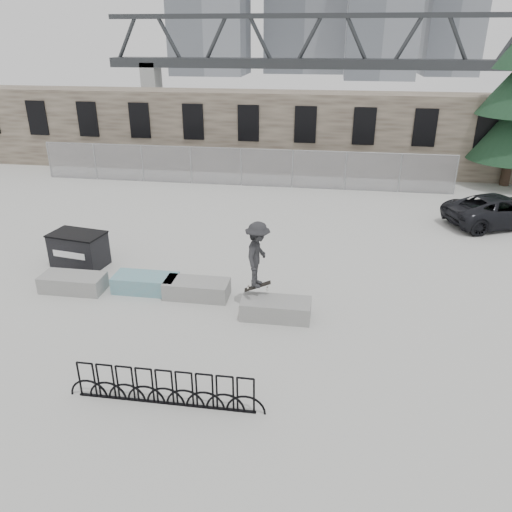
{
  "coord_description": "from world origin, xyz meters",
  "views": [
    {
      "loc": [
        4.74,
        -13.27,
        7.53
      ],
      "look_at": [
        2.64,
        0.49,
        1.3
      ],
      "focal_mm": 35.0,
      "sensor_mm": 36.0,
      "label": 1
    }
  ],
  "objects": [
    {
      "name": "suv",
      "position": [
        11.97,
        8.17,
        0.66
      ],
      "size": [
        5.19,
        3.76,
        1.31
      ],
      "primitive_type": "imported",
      "rotation": [
        0.0,
        0.0,
        1.95
      ],
      "color": "black",
      "rests_on": "ground"
    },
    {
      "name": "planter_center_left",
      "position": [
        -0.85,
        0.15,
        0.29
      ],
      "size": [
        2.0,
        0.9,
        0.53
      ],
      "color": "teal",
      "rests_on": "ground"
    },
    {
      "name": "planter_offset",
      "position": [
        3.42,
        -0.83,
        0.29
      ],
      "size": [
        2.0,
        0.9,
        0.53
      ],
      "color": "gray",
      "rests_on": "ground"
    },
    {
      "name": "stone_wall",
      "position": [
        0.0,
        16.24,
        2.26
      ],
      "size": [
        36.0,
        2.58,
        4.5
      ],
      "color": "brown",
      "rests_on": "ground"
    },
    {
      "name": "dumpster",
      "position": [
        -3.81,
        1.64,
        0.61
      ],
      "size": [
        2.0,
        1.41,
        1.21
      ],
      "rotation": [
        0.0,
        0.0,
        -0.16
      ],
      "color": "black",
      "rests_on": "ground"
    },
    {
      "name": "skateboarder",
      "position": [
        2.84,
        -0.51,
        1.79
      ],
      "size": [
        0.84,
        1.32,
        2.12
      ],
      "rotation": [
        0.0,
        0.0,
        1.47
      ],
      "color": "#252527",
      "rests_on": "ground"
    },
    {
      "name": "planter_center_right",
      "position": [
        0.85,
        0.01,
        0.29
      ],
      "size": [
        2.0,
        0.9,
        0.53
      ],
      "color": "gray",
      "rests_on": "ground"
    },
    {
      "name": "planter_far_left",
      "position": [
        -3.15,
        -0.17,
        0.29
      ],
      "size": [
        2.0,
        0.9,
        0.53
      ],
      "color": "gray",
      "rests_on": "ground"
    },
    {
      "name": "truss_bridge",
      "position": [
        10.0,
        55.0,
        4.13
      ],
      "size": [
        70.0,
        3.0,
        9.8
      ],
      "color": "#2D3033",
      "rests_on": "ground"
    },
    {
      "name": "ground",
      "position": [
        0.0,
        0.0,
        0.0
      ],
      "size": [
        120.0,
        120.0,
        0.0
      ],
      "primitive_type": "plane",
      "color": "#B6B7B1",
      "rests_on": "ground"
    },
    {
      "name": "bike_rack",
      "position": [
        1.44,
        -4.9,
        0.44
      ],
      "size": [
        4.49,
        0.07,
        0.9
      ],
      "rotation": [
        0.0,
        0.0,
        0.0
      ],
      "color": "black",
      "rests_on": "ground"
    },
    {
      "name": "chainlink_fence",
      "position": [
        -0.0,
        12.5,
        1.04
      ],
      "size": [
        22.06,
        0.06,
        2.02
      ],
      "color": "gray",
      "rests_on": "ground"
    }
  ]
}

